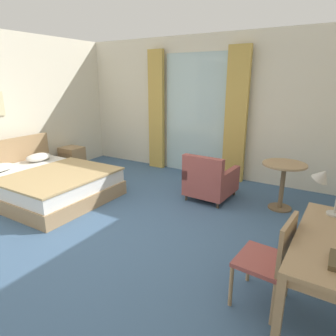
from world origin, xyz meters
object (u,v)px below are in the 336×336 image
(armchair_by_window, at_px, (210,181))
(round_cafe_table, at_px, (283,176))
(bed, at_px, (45,183))
(nightstand, at_px, (72,159))
(desk_chair, at_px, (272,257))
(desk_lamp, at_px, (324,180))
(writing_desk, at_px, (336,250))

(armchair_by_window, height_order, round_cafe_table, armchair_by_window)
(bed, height_order, round_cafe_table, bed)
(nightstand, bearing_deg, desk_chair, -22.56)
(desk_lamp, distance_m, round_cafe_table, 1.84)
(bed, xyz_separation_m, armchair_by_window, (2.48, 1.39, 0.07))
(desk_lamp, bearing_deg, armchair_by_window, 140.22)
(armchair_by_window, bearing_deg, writing_desk, -45.82)
(nightstand, xyz_separation_m, desk_chair, (4.76, -1.98, 0.23))
(nightstand, distance_m, armchair_by_window, 3.31)
(nightstand, xyz_separation_m, armchair_by_window, (3.31, 0.05, 0.06))
(bed, bearing_deg, nightstand, 121.78)
(bed, bearing_deg, desk_lamp, -0.72)
(bed, distance_m, desk_lamp, 4.30)
(desk_chair, relative_size, armchair_by_window, 1.05)
(bed, height_order, nightstand, bed)
(nightstand, bearing_deg, round_cafe_table, 3.31)
(writing_desk, height_order, round_cafe_table, writing_desk)
(desk_chair, height_order, armchair_by_window, desk_chair)
(bed, distance_m, desk_chair, 3.99)
(nightstand, bearing_deg, writing_desk, -20.16)
(desk_lamp, relative_size, armchair_by_window, 0.53)
(nightstand, relative_size, desk_lamp, 1.19)
(writing_desk, relative_size, desk_chair, 1.55)
(desk_chair, distance_m, round_cafe_table, 2.26)
(bed, height_order, desk_chair, bed)
(desk_chair, distance_m, desk_lamp, 0.88)
(writing_desk, xyz_separation_m, desk_lamp, (-0.18, 0.52, 0.40))
(desk_lamp, distance_m, armchair_by_window, 2.39)
(desk_lamp, bearing_deg, nightstand, 164.55)
(writing_desk, height_order, desk_chair, desk_chair)
(desk_lamp, xyz_separation_m, armchair_by_window, (-1.74, 1.45, -0.76))
(writing_desk, distance_m, round_cafe_table, 2.32)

